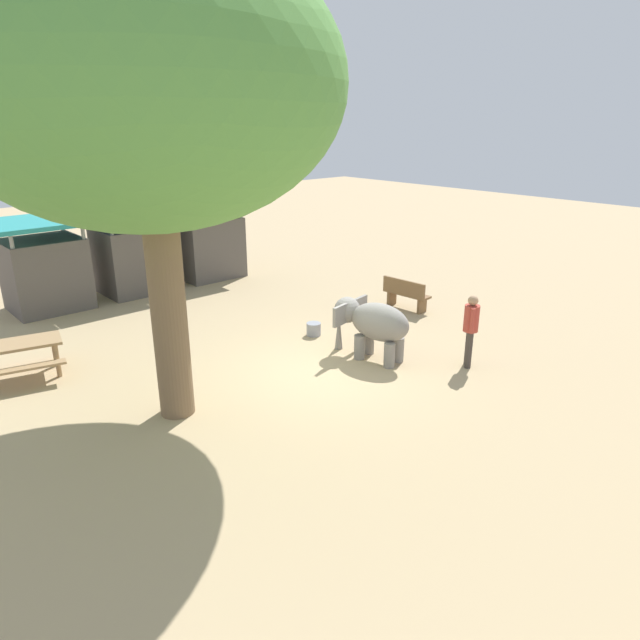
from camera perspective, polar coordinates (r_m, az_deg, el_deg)
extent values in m
plane|color=tan|center=(12.24, 0.10, -5.21)|extent=(60.00, 60.00, 0.00)
cylinder|color=gray|center=(12.81, 3.98, -2.71)|extent=(0.24, 0.24, 0.56)
cylinder|color=gray|center=(13.12, 4.93, -2.18)|extent=(0.24, 0.24, 0.56)
cylinder|color=gray|center=(12.44, 6.98, -3.52)|extent=(0.24, 0.24, 0.56)
cylinder|color=gray|center=(12.76, 7.88, -2.95)|extent=(0.24, 0.24, 0.56)
ellipsoid|color=gray|center=(12.55, 6.02, -0.21)|extent=(0.97, 1.52, 0.85)
sphere|color=gray|center=(12.96, 2.75, 1.02)|extent=(0.60, 0.60, 0.60)
cone|color=gray|center=(13.26, 1.91, -0.98)|extent=(0.19, 0.19, 0.95)
cube|color=gray|center=(12.60, 2.06, 0.48)|extent=(0.49, 0.17, 0.45)
cube|color=gray|center=(13.23, 4.05, 1.39)|extent=(0.49, 0.17, 0.45)
cylinder|color=#3F3833|center=(12.69, 14.72, -2.95)|extent=(0.14, 0.14, 0.82)
cylinder|color=#3F3833|center=(12.85, 14.66, -2.64)|extent=(0.14, 0.14, 0.82)
cylinder|color=#B23F33|center=(12.53, 14.96, 0.16)|extent=(0.32, 0.32, 0.58)
sphere|color=tan|center=(12.40, 15.12, 1.91)|extent=(0.22, 0.22, 0.22)
cylinder|color=#B23F33|center=(12.32, 15.04, -0.09)|extent=(0.09, 0.09, 0.55)
cylinder|color=#B23F33|center=(12.72, 14.90, 0.54)|extent=(0.09, 0.09, 0.55)
cylinder|color=brown|center=(10.22, -14.94, 0.79)|extent=(0.62, 0.62, 3.92)
ellipsoid|color=#569342|center=(9.72, -16.99, 21.89)|extent=(6.41, 5.88, 4.54)
cube|color=brown|center=(16.24, 8.72, 2.64)|extent=(0.49, 1.42, 0.06)
cube|color=brown|center=(16.04, 8.40, 3.30)|extent=(0.15, 1.40, 0.40)
cube|color=brown|center=(16.61, 7.21, 2.23)|extent=(0.36, 0.10, 0.42)
cube|color=brown|center=(16.03, 10.19, 1.42)|extent=(0.36, 0.10, 0.42)
cube|color=#9E7A51|center=(13.25, -27.78, -2.09)|extent=(1.65, 1.13, 0.06)
cylinder|color=#9E7A51|center=(13.09, -24.86, -3.72)|extent=(0.10, 0.10, 0.72)
cylinder|color=#9E7A51|center=(13.69, -25.09, -2.76)|extent=(0.10, 0.10, 0.72)
cube|color=#9E7A51|center=(12.78, -27.46, -4.31)|extent=(1.51, 0.58, 0.05)
cube|color=#9E7A51|center=(13.94, -27.68, -2.43)|extent=(1.51, 0.58, 0.05)
cube|color=#59514C|center=(17.71, -25.83, 4.15)|extent=(2.00, 1.80, 2.00)
cube|color=teal|center=(17.43, -26.54, 8.77)|extent=(2.50, 2.50, 0.12)
cylinder|color=gray|center=(18.67, -24.04, 5.77)|extent=(0.10, 0.10, 2.40)
cylinder|color=gray|center=(17.17, -22.27, 4.91)|extent=(0.10, 0.10, 2.40)
cylinder|color=gray|center=(18.23, -29.36, 4.63)|extent=(0.10, 0.10, 2.40)
cylinder|color=gray|center=(16.69, -28.02, 3.66)|extent=(0.10, 0.10, 2.40)
cube|color=#59514C|center=(18.56, -18.19, 5.78)|extent=(2.00, 1.80, 2.00)
cube|color=#3856B2|center=(18.28, -18.68, 10.22)|extent=(2.50, 2.50, 0.12)
cylinder|color=gray|center=(19.60, -16.86, 7.23)|extent=(0.10, 0.10, 2.40)
cylinder|color=gray|center=(18.17, -14.61, 6.50)|extent=(0.10, 0.10, 2.40)
cylinder|color=gray|center=(18.92, -21.76, 6.24)|extent=(0.10, 0.10, 2.40)
cylinder|color=gray|center=(17.45, -19.83, 5.43)|extent=(0.10, 0.10, 2.40)
cube|color=#59514C|center=(19.71, -11.30, 7.16)|extent=(2.00, 1.80, 2.00)
cube|color=#388C47|center=(19.45, -11.59, 11.36)|extent=(2.50, 2.50, 0.12)
cylinder|color=gray|center=(20.81, -10.37, 8.44)|extent=(0.10, 0.10, 2.40)
cylinder|color=gray|center=(19.47, -7.81, 7.81)|extent=(0.10, 0.10, 2.40)
cylinder|color=gray|center=(19.94, -14.79, 7.63)|extent=(0.10, 0.10, 2.40)
cylinder|color=gray|center=(18.54, -12.42, 6.94)|extent=(0.10, 0.10, 2.40)
cylinder|color=gray|center=(14.19, -0.64, -0.91)|extent=(0.36, 0.36, 0.32)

